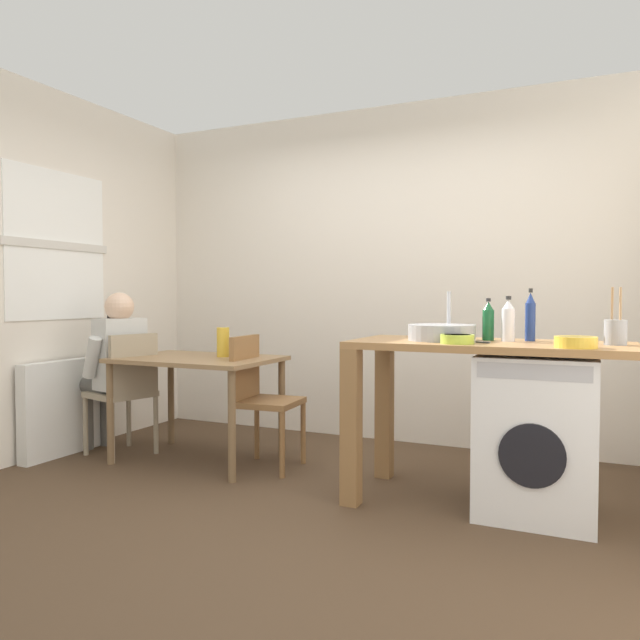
% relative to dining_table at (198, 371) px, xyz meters
% --- Properties ---
extents(ground_plane, '(5.46, 5.46, 0.00)m').
position_rel_dining_table_xyz_m(ground_plane, '(1.02, -0.55, -0.64)').
color(ground_plane, '#4C3826').
extents(wall_back, '(4.60, 0.10, 2.70)m').
position_rel_dining_table_xyz_m(wall_back, '(1.02, 1.20, 0.71)').
color(wall_back, silver).
rests_on(wall_back, ground_plane).
extents(wall_window_side, '(0.12, 3.80, 2.70)m').
position_rel_dining_table_xyz_m(wall_window_side, '(-1.13, -0.54, 0.71)').
color(wall_window_side, silver).
rests_on(wall_window_side, ground_plane).
extents(radiator, '(0.10, 0.80, 0.70)m').
position_rel_dining_table_xyz_m(radiator, '(-1.00, -0.25, -0.29)').
color(radiator, white).
rests_on(radiator, ground_plane).
extents(dining_table, '(1.10, 0.76, 0.74)m').
position_rel_dining_table_xyz_m(dining_table, '(0.00, 0.00, 0.00)').
color(dining_table, olive).
rests_on(dining_table, ground_plane).
extents(chair_person_seat, '(0.49, 0.49, 0.90)m').
position_rel_dining_table_xyz_m(chair_person_seat, '(-0.55, -0.12, -0.14)').
color(chair_person_seat, gray).
rests_on(chair_person_seat, ground_plane).
extents(chair_opposite, '(0.43, 0.43, 0.90)m').
position_rel_dining_table_xyz_m(chair_opposite, '(0.48, 0.04, -0.14)').
color(chair_opposite, olive).
rests_on(chair_opposite, ground_plane).
extents(seated_person, '(0.55, 0.54, 1.20)m').
position_rel_dining_table_xyz_m(seated_person, '(-0.70, -0.08, 0.03)').
color(seated_person, '#595651').
rests_on(seated_person, ground_plane).
extents(kitchen_counter, '(1.50, 0.68, 0.92)m').
position_rel_dining_table_xyz_m(kitchen_counter, '(1.82, -0.11, 0.12)').
color(kitchen_counter, '#9E7042').
rests_on(kitchen_counter, ground_plane).
extents(washing_machine, '(0.60, 0.61, 0.86)m').
position_rel_dining_table_xyz_m(washing_machine, '(2.30, -0.11, -0.21)').
color(washing_machine, white).
rests_on(washing_machine, ground_plane).
extents(sink_basin, '(0.38, 0.38, 0.09)m').
position_rel_dining_table_xyz_m(sink_basin, '(1.77, -0.11, 0.32)').
color(sink_basin, '#9EA0A5').
rests_on(sink_basin, kitchen_counter).
extents(tap, '(0.02, 0.02, 0.28)m').
position_rel_dining_table_xyz_m(tap, '(1.77, 0.07, 0.42)').
color(tap, '#B2B2B7').
rests_on(tap, kitchen_counter).
extents(bottle_tall_green, '(0.07, 0.07, 0.24)m').
position_rel_dining_table_xyz_m(bottle_tall_green, '(2.01, 0.01, 0.39)').
color(bottle_tall_green, '#19592D').
rests_on(bottle_tall_green, kitchen_counter).
extents(bottle_squat_brown, '(0.07, 0.07, 0.25)m').
position_rel_dining_table_xyz_m(bottle_squat_brown, '(2.13, -0.03, 0.39)').
color(bottle_squat_brown, silver).
rests_on(bottle_squat_brown, kitchen_counter).
extents(bottle_clear_small, '(0.06, 0.06, 0.30)m').
position_rel_dining_table_xyz_m(bottle_clear_small, '(2.23, 0.05, 0.41)').
color(bottle_clear_small, navy).
rests_on(bottle_clear_small, kitchen_counter).
extents(mixing_bowl, '(0.18, 0.18, 0.05)m').
position_rel_dining_table_xyz_m(mixing_bowl, '(1.90, -0.31, 0.30)').
color(mixing_bowl, '#A8C63D').
rests_on(mixing_bowl, kitchen_counter).
extents(utensil_crock, '(0.11, 0.11, 0.30)m').
position_rel_dining_table_xyz_m(utensil_crock, '(2.66, -0.06, 0.35)').
color(utensil_crock, gray).
rests_on(utensil_crock, kitchen_counter).
extents(colander, '(0.20, 0.20, 0.06)m').
position_rel_dining_table_xyz_m(colander, '(2.48, -0.33, 0.31)').
color(colander, gold).
rests_on(colander, kitchen_counter).
extents(vase, '(0.09, 0.09, 0.21)m').
position_rel_dining_table_xyz_m(vase, '(0.15, 0.10, 0.20)').
color(vase, gold).
rests_on(vase, dining_table).
extents(scissors, '(0.15, 0.06, 0.01)m').
position_rel_dining_table_xyz_m(scissors, '(1.98, -0.21, 0.28)').
color(scissors, '#B2B2B7').
rests_on(scissors, kitchen_counter).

